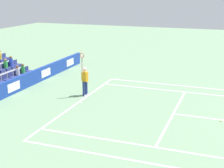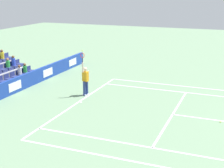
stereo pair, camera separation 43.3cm
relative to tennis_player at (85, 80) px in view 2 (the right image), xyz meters
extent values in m
cube|color=white|center=(1.28, 0.18, -0.99)|extent=(10.97, 0.10, 0.01)
cube|color=white|center=(1.28, 5.67, -0.99)|extent=(8.23, 0.10, 0.01)
cube|color=white|center=(5.40, 6.13, -0.99)|extent=(0.10, 11.89, 0.01)
cube|color=white|center=(-2.83, 6.13, -0.99)|extent=(0.10, 11.89, 0.01)
cube|color=white|center=(6.77, 6.13, -0.99)|extent=(0.10, 11.89, 0.01)
cube|color=white|center=(-4.20, 6.13, -0.99)|extent=(0.10, 11.89, 0.01)
cube|color=white|center=(1.28, 0.28, -0.99)|extent=(0.10, 0.20, 0.01)
cube|color=#193899|center=(1.28, -4.37, -0.51)|extent=(19.06, 0.20, 0.96)
cube|color=white|center=(-6.34, -4.26, -0.51)|extent=(1.22, 0.01, 0.54)
cube|color=white|center=(-2.53, -4.26, -0.51)|extent=(1.22, 0.01, 0.54)
cube|color=white|center=(1.28, -4.26, -0.51)|extent=(1.22, 0.01, 0.54)
cylinder|color=navy|center=(-0.12, 0.03, -0.54)|extent=(0.16, 0.16, 0.90)
cylinder|color=navy|center=(0.11, -0.03, -0.54)|extent=(0.16, 0.16, 0.90)
cube|color=white|center=(-0.12, 0.03, -0.95)|extent=(0.18, 0.28, 0.08)
cube|color=white|center=(0.11, -0.03, -0.95)|extent=(0.18, 0.28, 0.08)
cube|color=orange|center=(-0.01, 0.00, 0.21)|extent=(0.31, 0.41, 0.60)
sphere|color=beige|center=(-0.01, 0.00, 0.67)|extent=(0.24, 0.24, 0.24)
cylinder|color=beige|center=(0.20, -0.06, 0.82)|extent=(0.09, 0.09, 0.62)
cylinder|color=beige|center=(-0.21, 0.11, 0.23)|extent=(0.09, 0.09, 0.56)
cylinder|color=black|center=(0.20, -0.06, 1.27)|extent=(0.04, 0.04, 0.28)
torus|color=red|center=(0.20, -0.06, 1.55)|extent=(0.11, 0.31, 0.31)
sphere|color=#D1E533|center=(0.20, -0.06, 1.83)|extent=(0.07, 0.07, 0.07)
cube|color=gray|center=(1.28, -5.45, -0.78)|extent=(7.44, 0.95, 0.42)
cube|color=navy|center=(-2.13, -5.45, -0.47)|extent=(0.48, 0.44, 0.20)
cube|color=navy|center=(-2.13, -5.65, -0.22)|extent=(0.48, 0.04, 0.30)
cube|color=navy|center=(-1.51, -5.45, -0.47)|extent=(0.48, 0.44, 0.20)
cube|color=navy|center=(-1.51, -5.65, -0.22)|extent=(0.48, 0.04, 0.30)
cube|color=navy|center=(-0.89, -5.45, -0.47)|extent=(0.48, 0.44, 0.20)
cube|color=navy|center=(-0.89, -5.65, -0.22)|extent=(0.48, 0.04, 0.30)
cube|color=navy|center=(-0.27, -5.45, -0.47)|extent=(0.48, 0.44, 0.20)
cube|color=navy|center=(-0.27, -5.65, -0.22)|extent=(0.48, 0.04, 0.30)
cube|color=navy|center=(0.35, -5.45, -0.47)|extent=(0.48, 0.44, 0.20)
cube|color=navy|center=(0.35, -5.65, -0.22)|extent=(0.48, 0.04, 0.30)
cube|color=navy|center=(0.97, -5.45, -0.47)|extent=(0.48, 0.44, 0.20)
cube|color=navy|center=(0.97, -5.65, -0.22)|extent=(0.48, 0.04, 0.30)
cube|color=navy|center=(-2.13, -6.40, -0.05)|extent=(0.48, 0.44, 0.20)
cube|color=navy|center=(-2.13, -6.60, 0.20)|extent=(0.48, 0.04, 0.30)
cube|color=navy|center=(-1.51, -6.40, -0.05)|extent=(0.48, 0.44, 0.20)
cube|color=navy|center=(-1.51, -6.60, 0.20)|extent=(0.48, 0.04, 0.30)
cube|color=navy|center=(-0.89, -6.40, -0.05)|extent=(0.48, 0.44, 0.20)
cube|color=navy|center=(-0.89, -6.60, 0.20)|extent=(0.48, 0.04, 0.30)
cube|color=navy|center=(-0.27, -6.40, -0.05)|extent=(0.48, 0.44, 0.20)
cube|color=navy|center=(-0.27, -6.60, 0.20)|extent=(0.48, 0.04, 0.30)
cube|color=navy|center=(-2.13, -7.35, 0.37)|extent=(0.48, 0.44, 0.20)
cube|color=navy|center=(-2.13, -7.55, 0.62)|extent=(0.48, 0.04, 0.30)
cube|color=navy|center=(-1.51, -7.35, 0.37)|extent=(0.48, 0.44, 0.20)
cube|color=navy|center=(-1.51, -7.55, 0.62)|extent=(0.48, 0.04, 0.30)
cylinder|color=green|center=(-0.89, -6.45, 0.27)|extent=(0.28, 0.28, 0.45)
sphere|color=#9E7251|center=(-0.89, -6.45, 0.60)|extent=(0.20, 0.20, 0.20)
cylinder|color=blue|center=(-1.51, -6.45, 0.31)|extent=(0.28, 0.28, 0.52)
sphere|color=brown|center=(-1.51, -6.45, 0.67)|extent=(0.20, 0.20, 0.20)
cylinder|color=white|center=(-0.89, -5.50, -0.14)|extent=(0.28, 0.28, 0.46)
sphere|color=brown|center=(-0.89, -5.50, 0.19)|extent=(0.20, 0.20, 0.20)
cylinder|color=yellow|center=(-1.51, -7.40, 0.70)|extent=(0.28, 0.28, 0.47)
sphere|color=brown|center=(-1.51, -7.40, 1.03)|extent=(0.20, 0.20, 0.20)
cylinder|color=green|center=(-1.51, -5.50, -0.15)|extent=(0.28, 0.28, 0.45)
sphere|color=brown|center=(-1.51, -5.50, 0.18)|extent=(0.20, 0.20, 0.20)
sphere|color=#D1E533|center=(1.51, 8.09, -0.96)|extent=(0.07, 0.07, 0.07)
camera|label=1|loc=(17.85, 8.35, 5.34)|focal=53.68mm
camera|label=2|loc=(17.70, 8.75, 5.34)|focal=53.68mm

